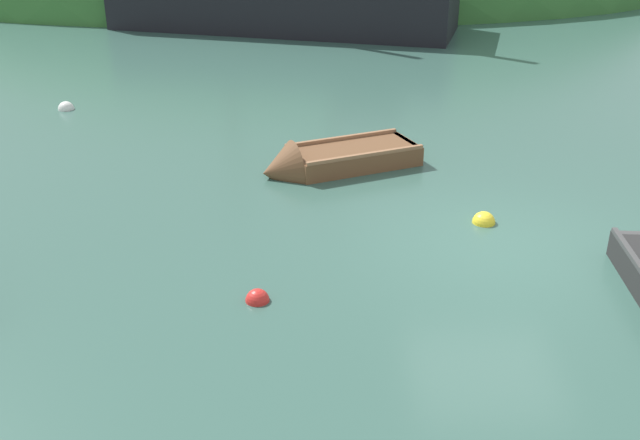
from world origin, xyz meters
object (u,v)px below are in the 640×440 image
at_px(rowboat_outer_left, 330,163).
at_px(buoy_yellow, 484,223).
at_px(sailing_ship, 287,6).
at_px(buoy_red, 258,301).
at_px(buoy_white, 66,109).

bearing_deg(rowboat_outer_left, buoy_yellow, 112.29).
xyz_separation_m(sailing_ship, rowboat_outer_left, (1.29, -14.37, -0.69)).
height_order(buoy_red, buoy_white, buoy_white).
xyz_separation_m(sailing_ship, buoy_yellow, (3.77, -16.81, -0.82)).
distance_m(sailing_ship, rowboat_outer_left, 14.45).
distance_m(buoy_red, buoy_white, 10.33).
bearing_deg(buoy_yellow, buoy_red, -145.91).
relative_size(sailing_ship, rowboat_outer_left, 4.57).
distance_m(sailing_ship, buoy_white, 11.53).
relative_size(rowboat_outer_left, buoy_red, 10.13).
distance_m(sailing_ship, buoy_red, 19.23).
distance_m(sailing_ship, buoy_yellow, 17.25).
bearing_deg(buoy_white, sailing_ship, 63.92).
distance_m(buoy_white, buoy_yellow, 10.95).
xyz_separation_m(buoy_red, buoy_yellow, (3.54, 2.40, 0.00)).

